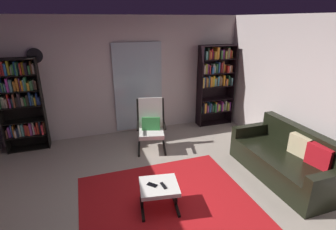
# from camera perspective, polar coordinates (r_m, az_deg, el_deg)

# --- Properties ---
(ground_plane) EXTENTS (7.02, 7.02, 0.00)m
(ground_plane) POSITION_cam_1_polar(r_m,az_deg,el_deg) (3.85, 0.09, -20.15)
(ground_plane) COLOR #A59889
(wall_back) EXTENTS (5.60, 0.06, 2.60)m
(wall_back) POSITION_cam_1_polar(r_m,az_deg,el_deg) (5.87, -9.23, 8.36)
(wall_back) COLOR beige
(wall_back) RESTS_ON ground
(wall_right) EXTENTS (0.06, 6.00, 2.60)m
(wall_right) POSITION_cam_1_polar(r_m,az_deg,el_deg) (4.73, 32.79, 2.39)
(wall_right) COLOR beige
(wall_right) RESTS_ON ground
(glass_door_panel) EXTENTS (1.10, 0.01, 2.00)m
(glass_door_panel) POSITION_cam_1_polar(r_m,az_deg,el_deg) (5.91, -6.58, 6.08)
(glass_door_panel) COLOR silver
(area_rug) EXTENTS (2.45, 2.11, 0.01)m
(area_rug) POSITION_cam_1_polar(r_m,az_deg,el_deg) (3.95, -0.21, -18.84)
(area_rug) COLOR red
(area_rug) RESTS_ON ground
(bookshelf_near_tv) EXTENTS (0.78, 0.30, 1.84)m
(bookshelf_near_tv) POSITION_cam_1_polar(r_m,az_deg,el_deg) (5.74, -29.95, 2.84)
(bookshelf_near_tv) COLOR black
(bookshelf_near_tv) RESTS_ON ground
(bookshelf_near_sofa) EXTENTS (0.87, 0.30, 1.95)m
(bookshelf_near_sofa) POSITION_cam_1_polar(r_m,az_deg,el_deg) (6.40, 10.38, 7.35)
(bookshelf_near_sofa) COLOR black
(bookshelf_near_sofa) RESTS_ON ground
(leather_sofa) EXTENTS (0.88, 1.87, 0.81)m
(leather_sofa) POSITION_cam_1_polar(r_m,az_deg,el_deg) (4.79, 25.05, -9.11)
(leather_sofa) COLOR black
(leather_sofa) RESTS_ON ground
(lounge_armchair) EXTENTS (0.70, 0.76, 1.02)m
(lounge_armchair) POSITION_cam_1_polar(r_m,az_deg,el_deg) (5.21, -3.80, -1.81)
(lounge_armchair) COLOR black
(lounge_armchair) RESTS_ON ground
(ottoman) EXTENTS (0.59, 0.56, 0.39)m
(ottoman) POSITION_cam_1_polar(r_m,az_deg,el_deg) (3.67, -2.01, -16.08)
(ottoman) COLOR white
(ottoman) RESTS_ON ground
(tv_remote) EXTENTS (0.06, 0.15, 0.02)m
(tv_remote) POSITION_cam_1_polar(r_m,az_deg,el_deg) (3.59, -1.04, -15.40)
(tv_remote) COLOR black
(tv_remote) RESTS_ON ottoman
(cell_phone) EXTENTS (0.15, 0.15, 0.01)m
(cell_phone) POSITION_cam_1_polar(r_m,az_deg,el_deg) (3.62, -3.57, -15.22)
(cell_phone) COLOR black
(cell_phone) RESTS_ON ottoman
(wall_clock) EXTENTS (0.29, 0.03, 0.29)m
(wall_clock) POSITION_cam_1_polar(r_m,az_deg,el_deg) (5.68, -27.49, 11.62)
(wall_clock) COLOR silver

